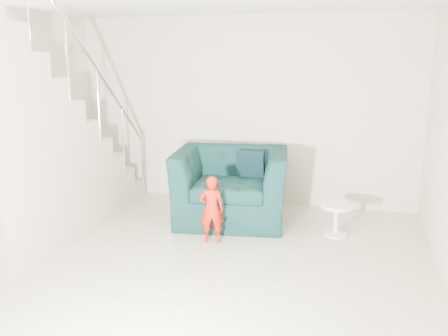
{
  "coord_description": "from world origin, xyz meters",
  "views": [
    {
      "loc": [
        1.6,
        -3.97,
        2.09
      ],
      "look_at": [
        0.15,
        1.2,
        0.85
      ],
      "focal_mm": 38.0,
      "sensor_mm": 36.0,
      "label": 1
    }
  ],
  "objects": [
    {
      "name": "floor",
      "position": [
        0.0,
        0.0,
        0.0
      ],
      "size": [
        5.5,
        5.5,
        0.0
      ],
      "primitive_type": "plane",
      "color": "gray",
      "rests_on": "ground"
    },
    {
      "name": "throw",
      "position": [
        -0.55,
        1.8,
        0.59
      ],
      "size": [
        0.06,
        0.56,
        0.63
      ],
      "primitive_type": "cube",
      "color": "black",
      "rests_on": "armchair"
    },
    {
      "name": "phone",
      "position": [
        0.16,
        0.97,
        0.69
      ],
      "size": [
        0.04,
        0.05,
        0.1
      ],
      "primitive_type": "cube",
      "rotation": [
        0.0,
        0.0,
        0.39
      ],
      "color": "black",
      "rests_on": "toddler"
    },
    {
      "name": "staircase",
      "position": [
        -2.0,
        0.55,
        0.95
      ],
      "size": [
        1.02,
        3.03,
        3.62
      ],
      "color": "#ADA089",
      "rests_on": "floor"
    },
    {
      "name": "armchair",
      "position": [
        0.07,
        1.84,
        0.47
      ],
      "size": [
        1.6,
        1.45,
        0.93
      ],
      "primitive_type": "imported",
      "rotation": [
        0.0,
        0.0,
        0.15
      ],
      "color": "black",
      "rests_on": "floor"
    },
    {
      "name": "side_table",
      "position": [
        1.44,
        1.61,
        0.27
      ],
      "size": [
        0.4,
        0.4,
        0.4
      ],
      "color": "silver",
      "rests_on": "floor"
    },
    {
      "name": "back_wall",
      "position": [
        0.0,
        2.75,
        1.35
      ],
      "size": [
        5.0,
        0.0,
        5.0
      ],
      "primitive_type": "plane",
      "rotation": [
        1.57,
        0.0,
        0.0
      ],
      "color": "#BDB09A",
      "rests_on": "floor"
    },
    {
      "name": "toddler",
      "position": [
        0.06,
        1.01,
        0.4
      ],
      "size": [
        0.33,
        0.26,
        0.79
      ],
      "primitive_type": "imported",
      "rotation": [
        0.0,
        0.0,
        3.43
      ],
      "color": "#AD2505",
      "rests_on": "floor"
    },
    {
      "name": "cushion",
      "position": [
        0.28,
        2.08,
        0.71
      ],
      "size": [
        0.36,
        0.17,
        0.36
      ],
      "primitive_type": "cube",
      "rotation": [
        0.21,
        0.0,
        0.0
      ],
      "color": "black",
      "rests_on": "armchair"
    }
  ]
}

